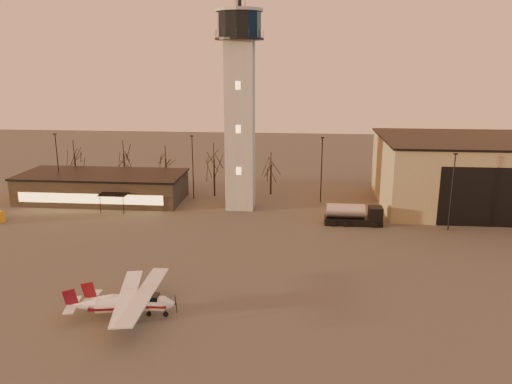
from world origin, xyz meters
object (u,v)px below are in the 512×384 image
terminal (103,187)px  fuel_truck (353,216)px  cessna_rear (124,307)px  control_tower (240,97)px  cessna_front (141,305)px  hangar (484,173)px

terminal → fuel_truck: terminal is taller
terminal → cessna_rear: bearing=-65.8°
control_tower → cessna_front: (-4.54, -33.42, -15.30)m
control_tower → hangar: 37.90m
cessna_rear → cessna_front: bearing=6.2°
terminal → cessna_front: bearing=-63.8°
terminal → fuel_truck: 38.94m
fuel_truck → cessna_front: bearing=-126.9°
hangar → cessna_rear: (-41.88, -37.83, -4.17)m
terminal → cessna_front: 39.49m
cessna_rear → terminal: bearing=102.7°
terminal → fuel_truck: (37.96, -8.63, -1.04)m
hangar → terminal: 58.11m
control_tower → cessna_front: 37.04m
cessna_front → fuel_truck: cessna_front is taller
hangar → cessna_front: bearing=-137.3°
control_tower → fuel_truck: (15.97, -6.65, -15.21)m
control_tower → cessna_rear: bearing=-99.9°
hangar → fuel_truck: size_ratio=4.00×
cessna_rear → fuel_truck: size_ratio=1.38×
terminal → cessna_rear: terminal is taller
control_tower → terminal: control_tower is taller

